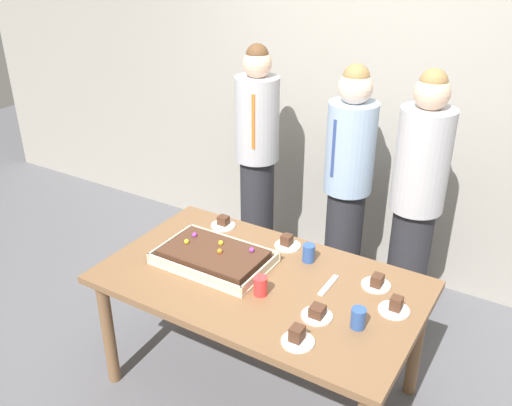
{
  "coord_description": "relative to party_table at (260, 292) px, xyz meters",
  "views": [
    {
      "loc": [
        1.24,
        -2.08,
        2.4
      ],
      "look_at": [
        -0.12,
        0.15,
        1.09
      ],
      "focal_mm": 39.1,
      "sensor_mm": 36.0,
      "label": 1
    }
  ],
  "objects": [
    {
      "name": "plated_slice_center_front",
      "position": [
        0.39,
        -0.34,
        0.11
      ],
      "size": [
        0.15,
        0.15,
        0.08
      ],
      "color": "white",
      "rests_on": "party_table"
    },
    {
      "name": "plated_slice_far_left",
      "position": [
        -0.49,
        0.37,
        0.1
      ],
      "size": [
        0.15,
        0.15,
        0.06
      ],
      "color": "white",
      "rests_on": "party_table"
    },
    {
      "name": "person_striped_tie_right",
      "position": [
        0.03,
        1.07,
        0.22
      ],
      "size": [
        0.31,
        0.31,
        1.66
      ],
      "rotation": [
        0.0,
        0.0,
        -1.87
      ],
      "color": "#28282D",
      "rests_on": "ground_plane"
    },
    {
      "name": "drink_cup_middle",
      "position": [
        0.14,
        0.29,
        0.13
      ],
      "size": [
        0.07,
        0.07,
        0.1
      ],
      "primitive_type": "cylinder",
      "color": "#2D5199",
      "rests_on": "party_table"
    },
    {
      "name": "plated_slice_near_left",
      "position": [
        -0.04,
        0.37,
        0.11
      ],
      "size": [
        0.15,
        0.15,
        0.07
      ],
      "color": "white",
      "rests_on": "party_table"
    },
    {
      "name": "sheet_cake",
      "position": [
        -0.3,
        0.0,
        0.12
      ],
      "size": [
        0.61,
        0.39,
        0.1
      ],
      "color": "beige",
      "rests_on": "party_table"
    },
    {
      "name": "person_serving_front",
      "position": [
        -0.65,
        1.04,
        0.25
      ],
      "size": [
        0.3,
        0.3,
        1.72
      ],
      "rotation": [
        0.0,
        0.0,
        -1.24
      ],
      "color": "#28282D",
      "rests_on": "ground_plane"
    },
    {
      "name": "person_green_shirt_behind",
      "position": [
        0.52,
        0.91,
        0.25
      ],
      "size": [
        0.31,
        0.31,
        1.72
      ],
      "rotation": [
        0.0,
        0.0,
        -2.3
      ],
      "color": "#28282D",
      "rests_on": "ground_plane"
    },
    {
      "name": "drink_cup_far_end",
      "position": [
        0.07,
        -0.11,
        0.13
      ],
      "size": [
        0.07,
        0.07,
        0.1
      ],
      "primitive_type": "cylinder",
      "color": "red",
      "rests_on": "party_table"
    },
    {
      "name": "plated_slice_center_back",
      "position": [
        0.69,
        0.1,
        0.11
      ],
      "size": [
        0.15,
        0.15,
        0.08
      ],
      "color": "white",
      "rests_on": "party_table"
    },
    {
      "name": "cake_server_utensil",
      "position": [
        0.33,
        0.13,
        0.09
      ],
      "size": [
        0.03,
        0.2,
        0.01
      ],
      "primitive_type": "cube",
      "color": "silver",
      "rests_on": "party_table"
    },
    {
      "name": "party_table",
      "position": [
        0.0,
        0.0,
        0.0
      ],
      "size": [
        1.67,
        0.97,
        0.74
      ],
      "color": "brown",
      "rests_on": "ground_plane"
    },
    {
      "name": "ground_plane",
      "position": [
        0.0,
        0.0,
        -0.66
      ],
      "size": [
        12.0,
        12.0,
        0.0
      ],
      "primitive_type": "plane",
      "color": "#5B5B60"
    },
    {
      "name": "plated_slice_far_right",
      "position": [
        0.54,
        0.25,
        0.11
      ],
      "size": [
        0.15,
        0.15,
        0.07
      ],
      "color": "white",
      "rests_on": "party_table"
    },
    {
      "name": "plated_slice_near_right",
      "position": [
        0.39,
        -0.13,
        0.11
      ],
      "size": [
        0.15,
        0.15,
        0.06
      ],
      "color": "white",
      "rests_on": "party_table"
    },
    {
      "name": "interior_back_panel",
      "position": [
        0.0,
        1.6,
        0.84
      ],
      "size": [
        8.0,
        0.12,
        3.0
      ],
      "primitive_type": "cube",
      "color": "#9E998E",
      "rests_on": "ground_plane"
    },
    {
      "name": "drink_cup_nearest",
      "position": [
        0.58,
        -0.1,
        0.13
      ],
      "size": [
        0.07,
        0.07,
        0.1
      ],
      "primitive_type": "cylinder",
      "color": "#2D5199",
      "rests_on": "party_table"
    }
  ]
}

